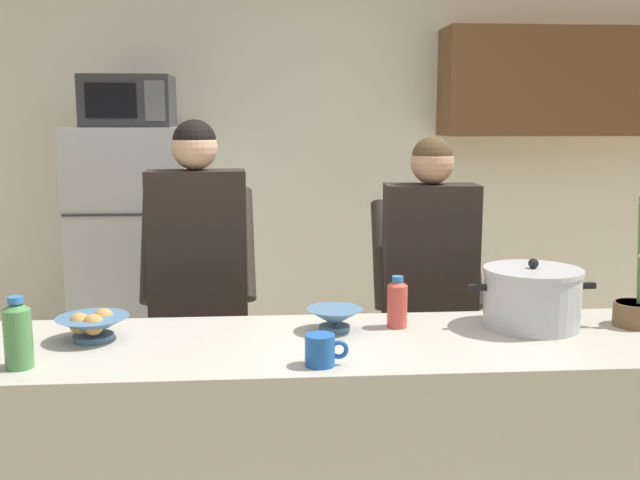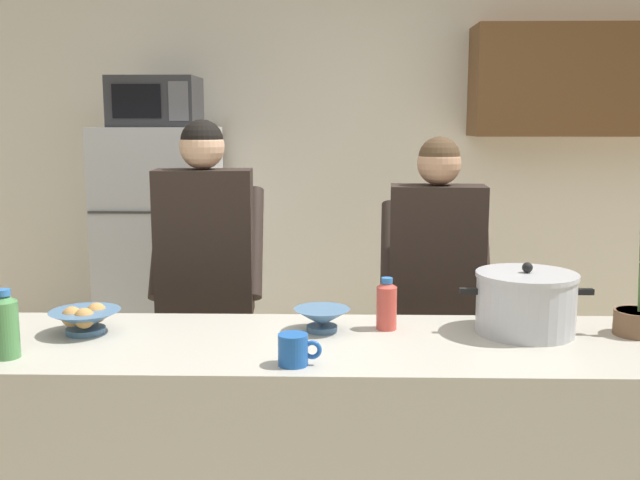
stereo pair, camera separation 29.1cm
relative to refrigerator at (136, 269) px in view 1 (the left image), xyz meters
The scene contains 13 objects.
back_wall_unit 1.39m from the refrigerator, 19.30° to the left, with size 6.00×0.48×2.60m.
kitchen_island 2.11m from the refrigerator, 62.67° to the right, with size 2.54×0.68×0.92m, color #BCB7A8.
refrigerator is the anchor object (origin of this frame).
microwave 0.94m from the refrigerator, 89.93° to the right, with size 0.48×0.37×0.28m.
person_near_pot 1.16m from the refrigerator, 66.87° to the right, with size 0.52×0.43×1.65m.
person_by_sink 1.83m from the refrigerator, 37.04° to the right, with size 0.50×0.43×1.58m.
cooking_pot 2.42m from the refrigerator, 46.06° to the right, with size 0.45×0.34×0.25m.
coffee_mug 2.28m from the refrigerator, 66.76° to the right, with size 0.13×0.09×0.10m.
bread_bowl 1.79m from the refrigerator, 84.75° to the right, with size 0.24×0.24×0.10m.
empty_bowl 1.99m from the refrigerator, 60.68° to the right, with size 0.19×0.19×0.08m.
bottle_near_edge 2.05m from the refrigerator, 89.74° to the right, with size 0.08×0.08×0.22m.
bottle_mid_counter 2.09m from the refrigerator, 54.84° to the right, with size 0.07×0.07×0.18m.
potted_orchid 2.70m from the refrigerator, 40.58° to the right, with size 0.15×0.15×0.46m.
Camera 1 is at (-0.22, -2.32, 1.64)m, focal length 40.93 mm.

